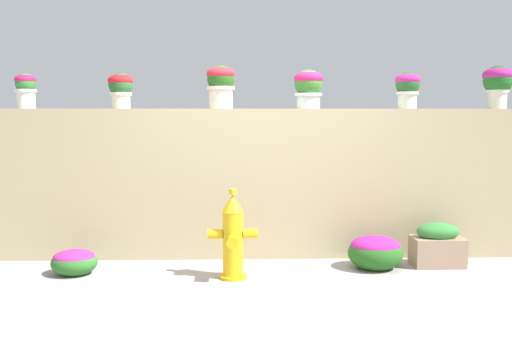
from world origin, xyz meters
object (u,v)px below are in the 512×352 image
object	(u,v)px
potted_plant_3	(308,86)
potted_plant_5	(498,81)
potted_plant_0	(25,88)
fire_hydrant	(233,238)
potted_plant_2	(221,83)
planter_box	(437,245)
potted_plant_1	(121,87)
flower_bush_right	(375,251)
potted_plant_4	(408,87)
flower_bush_left	(74,261)

from	to	relation	value
potted_plant_3	potted_plant_5	distance (m)	2.00
potted_plant_0	fire_hydrant	distance (m)	2.68
potted_plant_2	planter_box	bearing A→B (deg)	-12.19
planter_box	potted_plant_0	bearing A→B (deg)	173.94
potted_plant_1	potted_plant_2	size ratio (longest dim) A/B	0.81
potted_plant_0	potted_plant_1	world-z (taller)	potted_plant_1
potted_plant_3	flower_bush_right	bearing A→B (deg)	-40.24
potted_plant_4	fire_hydrant	size ratio (longest dim) A/B	0.46
planter_box	potted_plant_1	bearing A→B (deg)	172.35
potted_plant_3	flower_bush_left	world-z (taller)	potted_plant_3
potted_plant_5	flower_bush_right	size ratio (longest dim) A/B	0.84
potted_plant_5	flower_bush_left	world-z (taller)	potted_plant_5
potted_plant_2	potted_plant_4	bearing A→B (deg)	-1.27
potted_plant_2	flower_bush_left	size ratio (longest dim) A/B	1.04
potted_plant_1	fire_hydrant	xyz separation A→B (m)	(1.16, -0.80, -1.41)
potted_plant_1	potted_plant_0	bearing A→B (deg)	179.22
potted_plant_2	potted_plant_4	distance (m)	1.95
potted_plant_2	potted_plant_3	xyz separation A→B (m)	(0.91, -0.03, -0.03)
potted_plant_4	flower_bush_left	xyz separation A→B (m)	(-3.33, -0.62, -1.67)
potted_plant_4	potted_plant_5	size ratio (longest dim) A/B	0.84
flower_bush_right	potted_plant_0	bearing A→B (deg)	171.59
potted_plant_0	planter_box	distance (m)	4.48
fire_hydrant	potted_plant_5	bearing A→B (deg)	16.08
potted_plant_2	flower_bush_right	xyz separation A→B (m)	(1.52, -0.55, -1.66)
potted_plant_4	flower_bush_left	size ratio (longest dim) A/B	0.88
potted_plant_2	potted_plant_4	size ratio (longest dim) A/B	1.19
flower_bush_left	planter_box	xyz separation A→B (m)	(3.55, 0.19, 0.08)
potted_plant_2	potted_plant_4	world-z (taller)	potted_plant_2
potted_plant_0	fire_hydrant	size ratio (longest dim) A/B	0.43
potted_plant_1	planter_box	xyz separation A→B (m)	(3.20, -0.43, -1.58)
flower_bush_left	planter_box	size ratio (longest dim) A/B	0.87
potted_plant_2	fire_hydrant	world-z (taller)	potted_plant_2
potted_plant_1	flower_bush_left	world-z (taller)	potted_plant_1
potted_plant_4	fire_hydrant	xyz separation A→B (m)	(-1.82, -0.80, -1.42)
potted_plant_1	potted_plant_5	world-z (taller)	potted_plant_5
potted_plant_2	flower_bush_left	bearing A→B (deg)	-154.38
potted_plant_0	flower_bush_right	xyz separation A→B (m)	(3.53, -0.52, -1.61)
fire_hydrant	potted_plant_0	bearing A→B (deg)	159.09
potted_plant_3	potted_plant_4	xyz separation A→B (m)	(1.04, -0.01, -0.01)
potted_plant_5	planter_box	bearing A→B (deg)	-149.85
flower_bush_right	planter_box	xyz separation A→B (m)	(0.64, 0.08, 0.03)
potted_plant_1	flower_bush_right	distance (m)	3.06
potted_plant_2	flower_bush_right	size ratio (longest dim) A/B	0.84
potted_plant_5	fire_hydrant	distance (m)	3.25
potted_plant_0	potted_plant_2	bearing A→B (deg)	0.74
potted_plant_4	planter_box	xyz separation A→B (m)	(0.22, -0.43, -1.59)
flower_bush_left	planter_box	world-z (taller)	planter_box
potted_plant_1	potted_plant_3	world-z (taller)	potted_plant_3
flower_bush_right	potted_plant_4	bearing A→B (deg)	49.78
potted_plant_4	potted_plant_5	distance (m)	0.96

